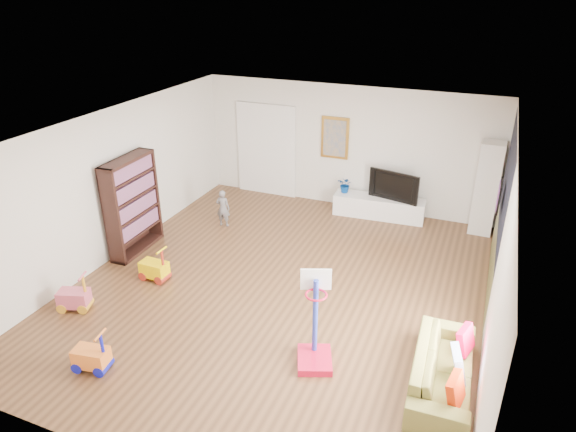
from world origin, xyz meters
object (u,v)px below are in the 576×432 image
at_px(bookshelf, 132,205).
at_px(sofa, 443,369).
at_px(media_console, 379,207).
at_px(basketball_hoop, 316,322).

bearing_deg(bookshelf, sofa, -16.39).
height_order(media_console, sofa, sofa).
relative_size(media_console, bookshelf, 1.06).
distance_m(media_console, bookshelf, 5.10).
bearing_deg(bookshelf, media_console, 37.52).
xyz_separation_m(bookshelf, basketball_hoop, (4.19, -1.73, -0.24)).
relative_size(bookshelf, basketball_hoop, 1.35).
bearing_deg(bookshelf, basketball_hoop, -24.14).
xyz_separation_m(media_console, bookshelf, (-3.91, -3.19, 0.69)).
height_order(media_console, bookshelf, bookshelf).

